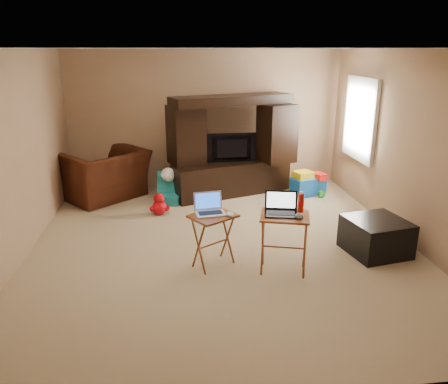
{
  "coord_description": "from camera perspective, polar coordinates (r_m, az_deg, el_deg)",
  "views": [
    {
      "loc": [
        -0.61,
        -5.32,
        2.49
      ],
      "look_at": [
        0.0,
        -0.2,
        0.8
      ],
      "focal_mm": 35.0,
      "sensor_mm": 36.0,
      "label": 1
    }
  ],
  "objects": [
    {
      "name": "wall_back",
      "position": [
        8.19,
        -2.46,
        9.42
      ],
      "size": [
        5.0,
        0.0,
        5.0
      ],
      "primitive_type": "plane",
      "rotation": [
        1.57,
        0.0,
        0.0
      ],
      "color": "tan",
      "rests_on": "ground"
    },
    {
      "name": "floor",
      "position": [
        5.91,
        -0.23,
        -6.79
      ],
      "size": [
        5.5,
        5.5,
        0.0
      ],
      "primitive_type": "plane",
      "color": "beige",
      "rests_on": "ground"
    },
    {
      "name": "window_frame",
      "position": [
        7.6,
        17.34,
        9.09
      ],
      "size": [
        0.06,
        1.14,
        1.34
      ],
      "primitive_type": "cube",
      "color": "white",
      "rests_on": "ground"
    },
    {
      "name": "tray_table_left",
      "position": [
        5.23,
        -1.41,
        -6.34
      ],
      "size": [
        0.64,
        0.61,
        0.65
      ],
      "primitive_type": "cube",
      "rotation": [
        0.0,
        0.0,
        0.58
      ],
      "color": "brown",
      "rests_on": "floor"
    },
    {
      "name": "push_toy",
      "position": [
        7.91,
        10.95,
        1.18
      ],
      "size": [
        0.72,
        0.61,
        0.45
      ],
      "primitive_type": null,
      "rotation": [
        0.0,
        0.0,
        0.35
      ],
      "color": "blue",
      "rests_on": "floor"
    },
    {
      "name": "mouse_right",
      "position": [
        4.9,
        9.81,
        -3.1
      ],
      "size": [
        0.12,
        0.16,
        0.06
      ],
      "primitive_type": "ellipsoid",
      "rotation": [
        0.0,
        0.0,
        -0.23
      ],
      "color": "#3B3C40",
      "rests_on": "tray_table_right"
    },
    {
      "name": "recliner",
      "position": [
        7.85,
        -15.4,
        2.21
      ],
      "size": [
        1.73,
        1.71,
        0.84
      ],
      "primitive_type": "imported",
      "rotation": [
        0.0,
        0.0,
        3.86
      ],
      "color": "#40160D",
      "rests_on": "floor"
    },
    {
      "name": "entertainment_center",
      "position": [
        7.69,
        1.04,
        6.03
      ],
      "size": [
        2.2,
        1.22,
        1.75
      ],
      "primitive_type": "cube",
      "rotation": [
        0.0,
        0.0,
        0.34
      ],
      "color": "black",
      "rests_on": "floor"
    },
    {
      "name": "tray_table_right",
      "position": [
        5.12,
        7.8,
        -6.7
      ],
      "size": [
        0.64,
        0.57,
        0.71
      ],
      "primitive_type": "cube",
      "rotation": [
        0.0,
        0.0,
        -0.28
      ],
      "color": "#AC5C29",
      "rests_on": "floor"
    },
    {
      "name": "ceiling",
      "position": [
        5.36,
        -0.26,
        18.24
      ],
      "size": [
        5.5,
        5.5,
        0.0
      ],
      "primitive_type": "plane",
      "rotation": [
        3.14,
        0.0,
        0.0
      ],
      "color": "silver",
      "rests_on": "ground"
    },
    {
      "name": "laptop_right",
      "position": [
        4.95,
        7.52,
        -1.65
      ],
      "size": [
        0.42,
        0.37,
        0.24
      ],
      "primitive_type": "cube",
      "rotation": [
        0.0,
        0.0,
        -0.2
      ],
      "color": "black",
      "rests_on": "tray_table_right"
    },
    {
      "name": "wall_left",
      "position": [
        5.79,
        -25.73,
        3.94
      ],
      "size": [
        0.0,
        5.5,
        5.5
      ],
      "primitive_type": "plane",
      "rotation": [
        1.57,
        0.0,
        1.57
      ],
      "color": "tan",
      "rests_on": "ground"
    },
    {
      "name": "plush_toy",
      "position": [
        6.94,
        -8.45,
        -1.54
      ],
      "size": [
        0.32,
        0.27,
        0.36
      ],
      "primitive_type": null,
      "color": "red",
      "rests_on": "floor"
    },
    {
      "name": "ottoman",
      "position": [
        5.92,
        19.23,
        -5.47
      ],
      "size": [
        0.81,
        0.81,
        0.45
      ],
      "primitive_type": "cube",
      "rotation": [
        0.0,
        0.0,
        0.19
      ],
      "color": "black",
      "rests_on": "floor"
    },
    {
      "name": "mouse_left",
      "position": [
        5.05,
        0.79,
        -2.94
      ],
      "size": [
        0.13,
        0.15,
        0.05
      ],
      "primitive_type": "ellipsoid",
      "rotation": [
        0.0,
        0.0,
        0.38
      ],
      "color": "silver",
      "rests_on": "tray_table_left"
    },
    {
      "name": "wall_front",
      "position": [
        2.92,
        5.92,
        -7.12
      ],
      "size": [
        5.0,
        0.0,
        5.0
      ],
      "primitive_type": "plane",
      "rotation": [
        -1.57,
        0.0,
        0.0
      ],
      "color": "tan",
      "rests_on": "ground"
    },
    {
      "name": "child_rocker",
      "position": [
        7.43,
        -7.23,
        0.51
      ],
      "size": [
        0.48,
        0.52,
        0.52
      ],
      "primitive_type": null,
      "rotation": [
        0.0,
        0.0,
        -0.23
      ],
      "color": "teal",
      "rests_on": "floor"
    },
    {
      "name": "water_bottle",
      "position": [
        5.07,
        9.99,
        -1.42
      ],
      "size": [
        0.07,
        0.07,
        0.22
      ],
      "primitive_type": "cylinder",
      "color": "red",
      "rests_on": "tray_table_right"
    },
    {
      "name": "laptop_left",
      "position": [
        5.09,
        -1.81,
        -1.66
      ],
      "size": [
        0.37,
        0.32,
        0.24
      ],
      "primitive_type": "cube",
      "rotation": [
        0.0,
        0.0,
        0.13
      ],
      "color": "silver",
      "rests_on": "tray_table_left"
    },
    {
      "name": "television",
      "position": [
        7.65,
        1.08,
        5.69
      ],
      "size": [
        0.89,
        0.15,
        0.51
      ],
      "primitive_type": "imported",
      "rotation": [
        0.0,
        0.0,
        3.18
      ],
      "color": "black",
      "rests_on": "entertainment_center"
    },
    {
      "name": "wall_right",
      "position": [
        6.29,
        23.13,
        5.3
      ],
      "size": [
        0.0,
        5.5,
        5.5
      ],
      "primitive_type": "plane",
      "rotation": [
        1.57,
        0.0,
        -1.57
      ],
      "color": "tan",
      "rests_on": "ground"
    },
    {
      "name": "window_pane",
      "position": [
        7.61,
        17.48,
        9.09
      ],
      "size": [
        0.0,
        1.2,
        1.2
      ],
      "primitive_type": "plane",
      "rotation": [
        1.57,
        0.0,
        -1.57
      ],
      "color": "white",
      "rests_on": "ground"
    }
  ]
}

